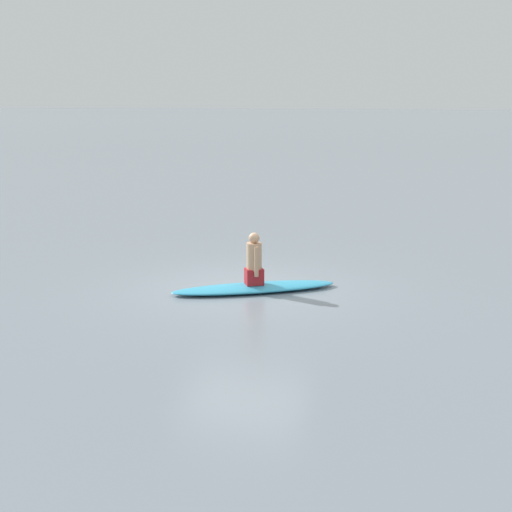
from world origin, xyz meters
name	(u,v)px	position (x,y,z in m)	size (l,w,h in m)	color
ground_plane	(243,289)	(0.00, 0.00, 0.00)	(400.00, 400.00, 0.00)	gray
surfboard	(254,288)	(-0.13, -0.26, 0.07)	(3.27, 0.76, 0.14)	#339EC6
person_paddler	(254,261)	(-0.13, -0.26, 0.60)	(0.43, 0.43, 1.03)	#A51E23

